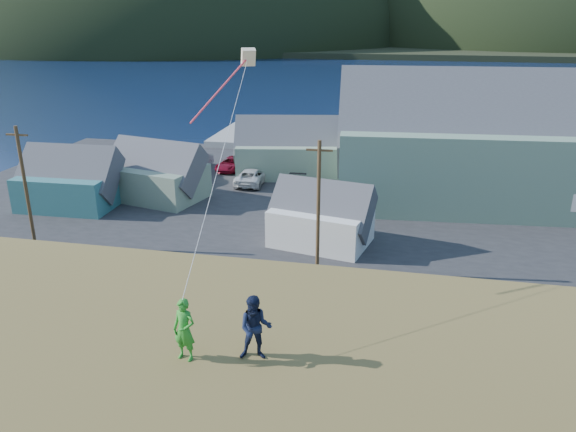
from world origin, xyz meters
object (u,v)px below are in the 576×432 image
object	(u,v)px
kite_flyer_green	(184,330)
kite_flyer_navy	(255,328)
shed_white	(321,216)
shed_palegreen_near	(155,173)
shed_palegreen_far	(289,148)
wharf	(318,138)
shed_teal	(70,180)

from	to	relation	value
kite_flyer_green	kite_flyer_navy	distance (m)	1.84
shed_white	kite_flyer_navy	xyz separation A→B (m)	(1.86, -24.78, 5.92)
shed_palegreen_near	shed_palegreen_far	size ratio (longest dim) A/B	0.83
wharf	kite_flyer_navy	bearing A→B (deg)	-82.89
wharf	shed_palegreen_far	bearing A→B (deg)	-91.50
shed_teal	shed_palegreen_near	distance (m)	7.03
shed_palegreen_far	kite_flyer_green	xyz separation A→B (m)	(5.93, -42.55, 5.28)
shed_palegreen_near	shed_white	bearing A→B (deg)	-11.33
wharf	shed_white	world-z (taller)	shed_white
wharf	kite_flyer_green	bearing A→B (deg)	-84.67
wharf	shed_palegreen_near	distance (m)	28.51
wharf	kite_flyer_navy	distance (m)	59.53
shed_white	shed_palegreen_far	xyz separation A→B (m)	(-5.88, 17.37, 0.60)
shed_palegreen_far	kite_flyer_navy	xyz separation A→B (m)	(7.73, -42.15, 5.32)
wharf	kite_flyer_green	distance (m)	59.73
wharf	shed_palegreen_near	xyz separation A→B (m)	(-10.51, -26.43, 1.95)
shed_teal	kite_flyer_green	xyz separation A→B (m)	(22.11, -29.06, 5.66)
shed_white	kite_flyer_navy	world-z (taller)	kite_flyer_navy
kite_flyer_navy	shed_palegreen_near	bearing A→B (deg)	107.98
shed_teal	kite_flyer_green	size ratio (longest dim) A/B	4.79
shed_palegreen_near	kite_flyer_navy	world-z (taller)	kite_flyer_navy
shed_teal	shed_palegreen_far	size ratio (longest dim) A/B	0.71
shed_palegreen_far	kite_flyer_navy	world-z (taller)	kite_flyer_navy
wharf	kite_flyer_green	world-z (taller)	kite_flyer_green
shed_palegreen_far	kite_flyer_navy	size ratio (longest dim) A/B	6.51
shed_teal	kite_flyer_navy	bearing A→B (deg)	-51.58
shed_palegreen_near	kite_flyer_navy	xyz separation A→B (m)	(17.81, -32.15, 5.70)
kite_flyer_navy	kite_flyer_green	bearing A→B (deg)	-178.48
wharf	shed_teal	bearing A→B (deg)	-119.03
shed_teal	kite_flyer_green	world-z (taller)	kite_flyer_green
shed_teal	shed_palegreen_near	world-z (taller)	shed_teal
shed_white	kite_flyer_navy	size ratio (longest dim) A/B	4.39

